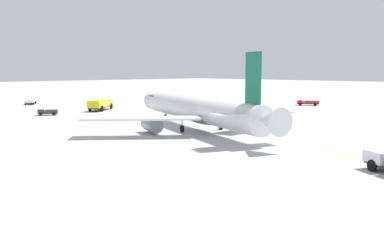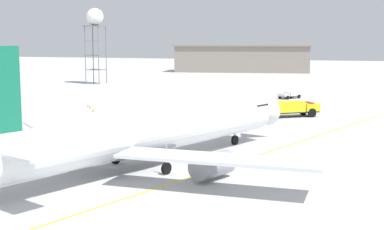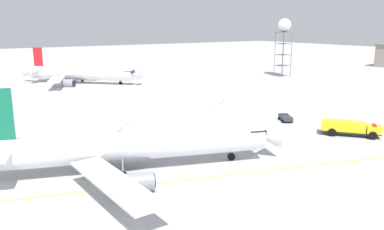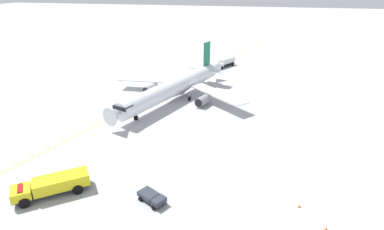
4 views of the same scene
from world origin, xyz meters
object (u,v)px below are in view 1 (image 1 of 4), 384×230
at_px(pushback_tug_truck, 31,101).
at_px(fire_tender_truck, 100,104).
at_px(airliner_main, 198,110).
at_px(baggage_truck_truck, 48,112).
at_px(ops_pickup_truck, 308,102).

height_order(pushback_tug_truck, fire_tender_truck, fire_tender_truck).
bearing_deg(airliner_main, baggage_truck_truck, 30.35).
relative_size(pushback_tug_truck, baggage_truck_truck, 1.30).
xyz_separation_m(ops_pickup_truck, fire_tender_truck, (47.54, -26.61, 0.72)).
xyz_separation_m(pushback_tug_truck, ops_pickup_truck, (-52.26, 55.13, 0.00)).
distance_m(pushback_tug_truck, baggage_truck_truck, 31.26).
distance_m(pushback_tug_truck, fire_tender_truck, 28.92).
bearing_deg(fire_tender_truck, airliner_main, -137.24).
bearing_deg(fire_tender_truck, pushback_tug_truck, 61.01).
distance_m(airliner_main, fire_tender_truck, 39.39).
height_order(baggage_truck_truck, ops_pickup_truck, ops_pickup_truck).
xyz_separation_m(airliner_main, baggage_truck_truck, (7.53, -37.44, -2.41)).
bearing_deg(pushback_tug_truck, fire_tender_truck, 40.41).
relative_size(airliner_main, ops_pickup_truck, 6.97).
height_order(pushback_tug_truck, baggage_truck_truck, pushback_tug_truck).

